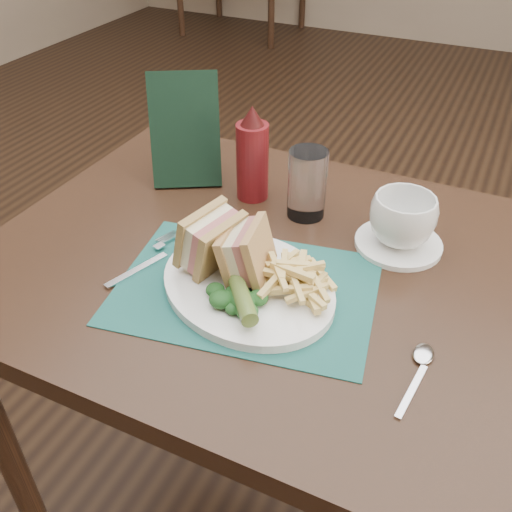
{
  "coord_description": "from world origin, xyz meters",
  "views": [
    {
      "loc": [
        0.34,
        -1.21,
        1.33
      ],
      "look_at": [
        0.04,
        -0.57,
        0.8
      ],
      "focal_mm": 40.0,
      "sensor_mm": 36.0,
      "label": 1
    }
  ],
  "objects_px": {
    "coffee_cup": "(403,220)",
    "placemat": "(246,289)",
    "plate": "(248,286)",
    "sandwich_half_a": "(200,235)",
    "sandwich_half_b": "(233,249)",
    "saucer": "(398,244)",
    "ketchup_bottle": "(252,153)",
    "check_presenter": "(185,130)",
    "drinking_glass": "(307,184)",
    "table_main": "(253,394)"
  },
  "relations": [
    {
      "from": "coffee_cup",
      "to": "placemat",
      "type": "bearing_deg",
      "value": -130.7
    },
    {
      "from": "sandwich_half_b",
      "to": "saucer",
      "type": "distance_m",
      "value": 0.3
    },
    {
      "from": "sandwich_half_b",
      "to": "drinking_glass",
      "type": "xyz_separation_m",
      "value": [
        0.03,
        0.24,
        0.0
      ]
    },
    {
      "from": "table_main",
      "to": "placemat",
      "type": "xyz_separation_m",
      "value": [
        0.03,
        -0.1,
        0.38
      ]
    },
    {
      "from": "check_presenter",
      "to": "ketchup_bottle",
      "type": "bearing_deg",
      "value": -31.0
    },
    {
      "from": "placemat",
      "to": "coffee_cup",
      "type": "bearing_deg",
      "value": 49.3
    },
    {
      "from": "plate",
      "to": "sandwich_half_a",
      "type": "bearing_deg",
      "value": -166.45
    },
    {
      "from": "saucer",
      "to": "check_presenter",
      "type": "distance_m",
      "value": 0.46
    },
    {
      "from": "sandwich_half_a",
      "to": "coffee_cup",
      "type": "relative_size",
      "value": 0.9
    },
    {
      "from": "check_presenter",
      "to": "plate",
      "type": "bearing_deg",
      "value": -74.37
    },
    {
      "from": "table_main",
      "to": "check_presenter",
      "type": "distance_m",
      "value": 0.56
    },
    {
      "from": "coffee_cup",
      "to": "check_presenter",
      "type": "bearing_deg",
      "value": 173.76
    },
    {
      "from": "placemat",
      "to": "drinking_glass",
      "type": "height_order",
      "value": "drinking_glass"
    },
    {
      "from": "plate",
      "to": "sandwich_half_b",
      "type": "xyz_separation_m",
      "value": [
        -0.03,
        0.01,
        0.06
      ]
    },
    {
      "from": "drinking_glass",
      "to": "sandwich_half_a",
      "type": "bearing_deg",
      "value": -112.24
    },
    {
      "from": "plate",
      "to": "sandwich_half_a",
      "type": "relative_size",
      "value": 2.99
    },
    {
      "from": "coffee_cup",
      "to": "check_presenter",
      "type": "relative_size",
      "value": 0.5
    },
    {
      "from": "sandwich_half_b",
      "to": "coffee_cup",
      "type": "bearing_deg",
      "value": 36.0
    },
    {
      "from": "sandwich_half_a",
      "to": "sandwich_half_b",
      "type": "height_order",
      "value": "sandwich_half_a"
    },
    {
      "from": "coffee_cup",
      "to": "ketchup_bottle",
      "type": "bearing_deg",
      "value": 171.59
    },
    {
      "from": "ketchup_bottle",
      "to": "placemat",
      "type": "bearing_deg",
      "value": -66.49
    },
    {
      "from": "table_main",
      "to": "sandwich_half_a",
      "type": "bearing_deg",
      "value": -125.22
    },
    {
      "from": "placemat",
      "to": "sandwich_half_b",
      "type": "relative_size",
      "value": 4.31
    },
    {
      "from": "table_main",
      "to": "sandwich_half_b",
      "type": "distance_m",
      "value": 0.45
    },
    {
      "from": "table_main",
      "to": "placemat",
      "type": "bearing_deg",
      "value": -70.59
    },
    {
      "from": "coffee_cup",
      "to": "saucer",
      "type": "bearing_deg",
      "value": 0.0
    },
    {
      "from": "sandwich_half_b",
      "to": "placemat",
      "type": "bearing_deg",
      "value": -28.6
    },
    {
      "from": "plate",
      "to": "sandwich_half_a",
      "type": "xyz_separation_m",
      "value": [
        -0.09,
        0.02,
        0.06
      ]
    },
    {
      "from": "ketchup_bottle",
      "to": "table_main",
      "type": "bearing_deg",
      "value": -64.27
    },
    {
      "from": "placemat",
      "to": "sandwich_half_a",
      "type": "distance_m",
      "value": 0.11
    },
    {
      "from": "ketchup_bottle",
      "to": "saucer",
      "type": "bearing_deg",
      "value": -8.41
    },
    {
      "from": "sandwich_half_a",
      "to": "drinking_glass",
      "type": "xyz_separation_m",
      "value": [
        0.09,
        0.23,
        -0.0
      ]
    },
    {
      "from": "placemat",
      "to": "coffee_cup",
      "type": "distance_m",
      "value": 0.29
    },
    {
      "from": "sandwich_half_b",
      "to": "drinking_glass",
      "type": "height_order",
      "value": "drinking_glass"
    },
    {
      "from": "table_main",
      "to": "coffee_cup",
      "type": "distance_m",
      "value": 0.5
    },
    {
      "from": "table_main",
      "to": "sandwich_half_a",
      "type": "xyz_separation_m",
      "value": [
        -0.06,
        -0.08,
        0.44
      ]
    },
    {
      "from": "plate",
      "to": "coffee_cup",
      "type": "distance_m",
      "value": 0.29
    },
    {
      "from": "placemat",
      "to": "ketchup_bottle",
      "type": "height_order",
      "value": "ketchup_bottle"
    },
    {
      "from": "sandwich_half_b",
      "to": "table_main",
      "type": "bearing_deg",
      "value": 86.92
    },
    {
      "from": "sandwich_half_b",
      "to": "plate",
      "type": "bearing_deg",
      "value": -27.51
    },
    {
      "from": "sandwich_half_b",
      "to": "check_presenter",
      "type": "xyz_separation_m",
      "value": [
        -0.24,
        0.26,
        0.04
      ]
    },
    {
      "from": "ketchup_bottle",
      "to": "check_presenter",
      "type": "height_order",
      "value": "check_presenter"
    },
    {
      "from": "sandwich_half_a",
      "to": "drinking_glass",
      "type": "relative_size",
      "value": 0.77
    },
    {
      "from": "plate",
      "to": "sandwich_half_b",
      "type": "bearing_deg",
      "value": -174.64
    },
    {
      "from": "drinking_glass",
      "to": "placemat",
      "type": "bearing_deg",
      "value": -91.05
    },
    {
      "from": "table_main",
      "to": "plate",
      "type": "distance_m",
      "value": 0.4
    },
    {
      "from": "plate",
      "to": "placemat",
      "type": "bearing_deg",
      "value": -166.43
    },
    {
      "from": "table_main",
      "to": "ketchup_bottle",
      "type": "relative_size",
      "value": 4.84
    },
    {
      "from": "saucer",
      "to": "sandwich_half_a",
      "type": "bearing_deg",
      "value": -143.96
    },
    {
      "from": "table_main",
      "to": "plate",
      "type": "relative_size",
      "value": 3.0
    }
  ]
}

